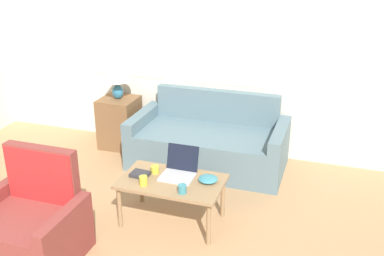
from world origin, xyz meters
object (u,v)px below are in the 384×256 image
object	(u,v)px
coffee_table	(172,185)
snack_bowl	(208,179)
cup_white	(155,169)
table_lamp	(116,73)
couch	(209,143)
laptop	(179,170)
cup_navy	(182,189)
book_red	(140,174)
armchair	(31,227)
cup_yellow	(143,181)

from	to	relation	value
coffee_table	snack_bowl	bearing A→B (deg)	14.36
snack_bowl	cup_white	bearing A→B (deg)	179.23
table_lamp	snack_bowl	distance (m)	2.24
couch	laptop	distance (m)	1.25
laptop	cup_white	world-z (taller)	laptop
couch	table_lamp	distance (m)	1.51
cup_navy	snack_bowl	distance (m)	0.32
couch	coffee_table	distance (m)	1.35
coffee_table	snack_bowl	size ratio (longest dim) A/B	5.35
cup_white	cup_navy	bearing A→B (deg)	-36.42
book_red	couch	bearing A→B (deg)	77.44
armchair	cup_white	xyz separation A→B (m)	(0.77, 0.95, 0.22)
coffee_table	table_lamp	bearing A→B (deg)	131.56
couch	cup_white	world-z (taller)	couch
armchair	snack_bowl	size ratio (longest dim) A/B	5.03
laptop	snack_bowl	distance (m)	0.31
armchair	snack_bowl	bearing A→B (deg)	35.58
cup_white	snack_bowl	size ratio (longest dim) A/B	0.45
armchair	cup_white	distance (m)	1.25
couch	armchair	bearing A→B (deg)	-113.60
cup_navy	couch	bearing A→B (deg)	97.26
table_lamp	snack_bowl	xyz separation A→B (m)	(1.66, -1.40, -0.53)
couch	table_lamp	world-z (taller)	table_lamp
laptop	couch	bearing A→B (deg)	92.52
couch	coffee_table	size ratio (longest dim) A/B	1.88
armchair	cup_yellow	distance (m)	1.06
coffee_table	cup_white	size ratio (longest dim) A/B	11.93
laptop	cup_white	size ratio (longest dim) A/B	3.95
table_lamp	cup_navy	xyz separation A→B (m)	(1.50, -1.68, -0.52)
cup_navy	coffee_table	bearing A→B (deg)	132.38
laptop	armchair	bearing A→B (deg)	-136.05
table_lamp	laptop	bearing A→B (deg)	-45.28
table_lamp	book_red	bearing A→B (deg)	-56.49
cup_navy	snack_bowl	xyz separation A→B (m)	(0.16, 0.28, -0.01)
table_lamp	cup_yellow	bearing A→B (deg)	-56.41
table_lamp	snack_bowl	size ratio (longest dim) A/B	2.67
laptop	cup_yellow	world-z (taller)	laptop
couch	book_red	world-z (taller)	couch
armchair	cup_navy	distance (m)	1.36
table_lamp	laptop	size ratio (longest dim) A/B	1.51
table_lamp	cup_yellow	size ratio (longest dim) A/B	5.42
couch	table_lamp	size ratio (longest dim) A/B	3.77
laptop	cup_yellow	distance (m)	0.39
coffee_table	laptop	bearing A→B (deg)	74.80
table_lamp	book_red	size ratio (longest dim) A/B	2.71
laptop	cup_white	xyz separation A→B (m)	(-0.25, -0.03, -0.02)
cup_navy	snack_bowl	size ratio (longest dim) A/B	0.44
table_lamp	snack_bowl	bearing A→B (deg)	-40.26
armchair	cup_navy	world-z (taller)	armchair
cup_navy	cup_yellow	world-z (taller)	cup_yellow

